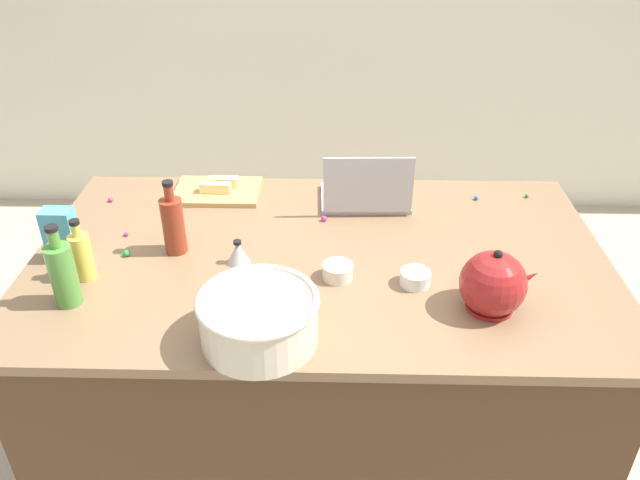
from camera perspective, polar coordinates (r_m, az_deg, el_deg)
ground_plane at (r=2.55m, az=0.00°, el=-18.47°), size 12.00×12.00×0.00m
island_counter at (r=2.22m, az=0.00°, el=-11.01°), size 1.77×1.05×0.90m
laptop at (r=2.20m, az=4.20°, el=4.23°), size 0.32×0.24×0.22m
mixing_bowl_large at (r=1.58m, az=-5.61°, el=-7.09°), size 0.31×0.31×0.13m
bottle_oil at (r=1.92m, az=-20.86°, el=-1.31°), size 0.06×0.06×0.19m
bottle_olive at (r=1.82m, az=-22.38°, el=-2.81°), size 0.07×0.07×0.24m
bottle_soy at (r=1.96m, az=-13.22°, el=1.43°), size 0.07×0.07×0.24m
kettle at (r=1.74m, az=15.50°, el=-3.91°), size 0.21×0.18×0.20m
cutting_board at (r=2.32m, az=-9.32°, el=4.39°), size 0.31×0.22×0.02m
butter_stick_left at (r=2.29m, az=-9.50°, el=4.73°), size 0.11×0.04×0.04m
butter_stick_right at (r=2.32m, az=-8.78°, el=5.24°), size 0.11×0.04×0.04m
ramekin_small at (r=1.82m, az=8.66°, el=-3.45°), size 0.09×0.09×0.04m
ramekin_medium at (r=1.82m, az=1.62°, el=-2.86°), size 0.09×0.09×0.05m
kitchen_timer at (r=1.90m, az=-7.47°, el=-1.14°), size 0.07×0.07×0.08m
candy_bag at (r=2.03m, az=-22.52°, el=0.42°), size 0.09×0.06×0.17m
candy_1 at (r=2.12m, az=-17.24°, el=0.52°), size 0.01×0.01×0.01m
candy_2 at (r=2.11m, az=0.36°, el=1.96°), size 0.02×0.02×0.02m
candy_3 at (r=2.31m, az=14.04°, el=3.74°), size 0.02×0.02×0.02m
candy_4 at (r=2.38m, az=18.32°, el=3.85°), size 0.01×0.01×0.01m
candy_5 at (r=2.35m, az=-18.54°, el=3.51°), size 0.02×0.02×0.02m
candy_6 at (r=2.02m, az=-17.23°, el=-1.16°), size 0.02×0.02×0.02m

